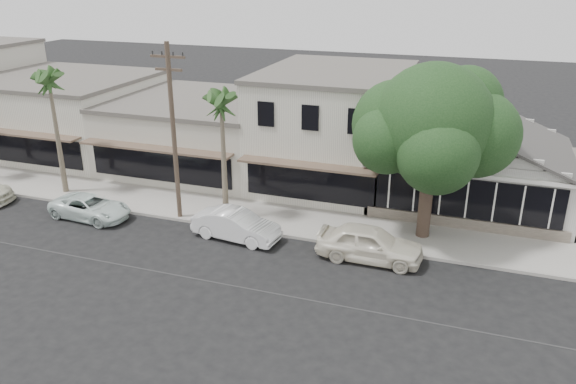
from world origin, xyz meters
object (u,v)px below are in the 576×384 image
at_px(car_0, 370,243).
at_px(shade_tree, 432,125).
at_px(utility_pole, 173,130).
at_px(car_1, 236,225).
at_px(car_2, 90,207).

distance_m(car_0, shade_tree, 6.05).
xyz_separation_m(utility_pole, shade_tree, (12.10, 2.08, 0.75)).
bearing_deg(utility_pole, car_1, -17.26).
bearing_deg(shade_tree, car_0, -121.11).
height_order(utility_pole, car_0, utility_pole).
bearing_deg(car_1, utility_pole, 79.27).
height_order(car_1, car_2, car_1).
height_order(utility_pole, shade_tree, utility_pole).
height_order(car_0, shade_tree, shade_tree).
xyz_separation_m(car_0, car_1, (-6.45, -0.01, -0.09)).
relative_size(utility_pole, shade_tree, 1.07).
bearing_deg(car_0, car_2, 91.49).
bearing_deg(car_1, car_2, 98.25).
height_order(utility_pole, car_1, utility_pole).
relative_size(car_2, shade_tree, 0.51).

